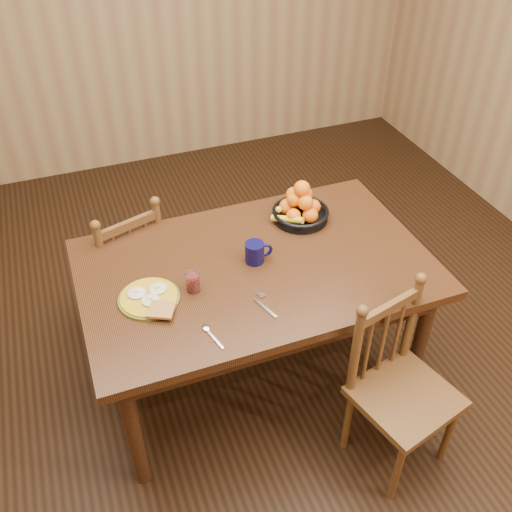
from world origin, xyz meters
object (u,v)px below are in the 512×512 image
object	(u,v)px
chair_near	(400,389)
fruit_bowl	(300,207)
breakfast_plate	(150,298)
coffee_mug	(256,252)
chair_far	(126,270)
dining_table	(256,278)

from	to	relation	value
chair_near	fruit_bowl	distance (m)	0.99
breakfast_plate	coffee_mug	bearing A→B (deg)	9.76
chair_near	coffee_mug	distance (m)	0.87
chair_far	fruit_bowl	size ratio (longest dim) A/B	2.99
breakfast_plate	dining_table	bearing A→B (deg)	7.00
chair_far	breakfast_plate	size ratio (longest dim) A/B	2.84
chair_far	chair_near	bearing A→B (deg)	110.09
chair_far	fruit_bowl	bearing A→B (deg)	142.40
breakfast_plate	fruit_bowl	size ratio (longest dim) A/B	1.05
dining_table	coffee_mug	xyz separation A→B (m)	(0.01, 0.03, 0.14)
chair_far	breakfast_plate	xyz separation A→B (m)	(0.03, -0.64, 0.34)
breakfast_plate	coffee_mug	size ratio (longest dim) A/B	2.28
breakfast_plate	fruit_bowl	distance (m)	0.91
dining_table	coffee_mug	distance (m)	0.14
chair_far	coffee_mug	bearing A→B (deg)	116.81
breakfast_plate	chair_far	bearing A→B (deg)	92.68
chair_near	dining_table	bearing A→B (deg)	108.54
fruit_bowl	chair_far	bearing A→B (deg)	160.30
dining_table	breakfast_plate	distance (m)	0.52
chair_far	breakfast_plate	bearing A→B (deg)	74.78
chair_near	breakfast_plate	xyz separation A→B (m)	(-0.93, 0.59, 0.33)
dining_table	chair_far	size ratio (longest dim) A/B	1.84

